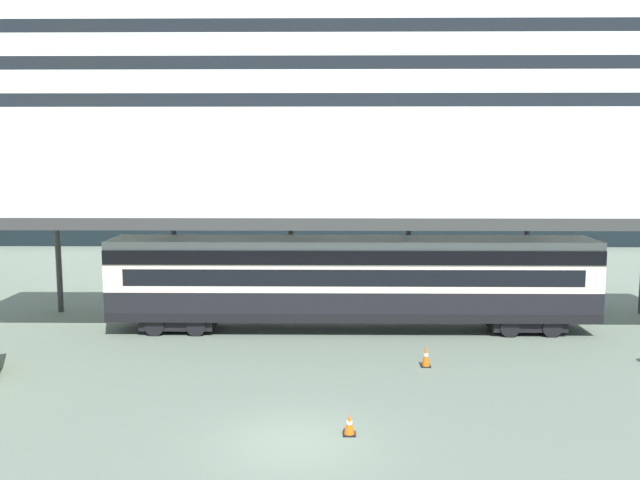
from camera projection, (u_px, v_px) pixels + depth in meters
The scene contains 6 objects.
ground_plane at pixel (295, 443), 18.38m from camera, with size 400.00×400.00×0.00m, color slate.
cruise_ship at pixel (169, 102), 70.12m from camera, with size 149.61×29.43×39.95m.
platform_canopy at pixel (352, 212), 29.94m from camera, with size 34.48×6.43×5.51m.
train_carriage at pixel (352, 279), 29.87m from camera, with size 21.22×2.81×4.11m.
traffic_cone_near at pixel (349, 424), 18.87m from camera, with size 0.36×0.36×0.62m.
traffic_cone_mid at pixel (426, 356), 24.91m from camera, with size 0.36×0.36×0.79m.
Camera 1 is at (0.93, -17.52, 7.82)m, focal length 37.95 mm.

